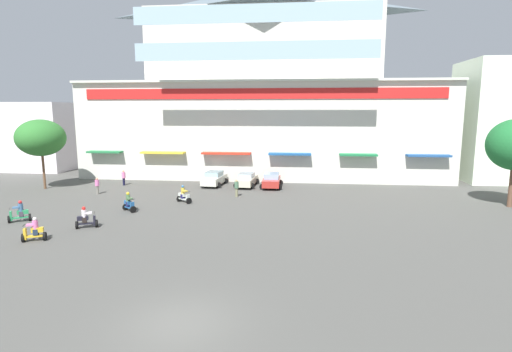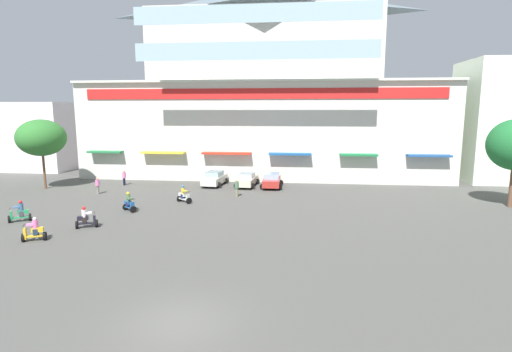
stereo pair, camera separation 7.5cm
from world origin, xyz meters
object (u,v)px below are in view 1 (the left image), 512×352
object	(u,v)px
pedestrian_1	(237,187)
pedestrian_2	(124,177)
scooter_rider_0	(184,196)
pedestrian_0	(97,185)
parked_car_1	(247,179)
scooter_rider_3	(20,213)
scooter_rider_4	(129,203)
scooter_rider_2	(34,231)
parked_car_2	(272,180)
plaza_tree_0	(41,138)
parked_car_0	(214,178)
scooter_rider_1	(86,219)

from	to	relation	value
pedestrian_1	pedestrian_2	xyz separation A→B (m)	(-12.81, 4.40, 0.00)
scooter_rider_0	pedestrian_0	bearing A→B (deg)	164.26
parked_car_1	scooter_rider_3	xyz separation A→B (m)	(-14.38, -15.21, -0.09)
scooter_rider_4	scooter_rider_2	bearing A→B (deg)	-109.49
parked_car_2	scooter_rider_2	world-z (taller)	scooter_rider_2
parked_car_2	pedestrian_1	xyz separation A→B (m)	(-2.90, -4.84, 0.16)
parked_car_1	parked_car_2	world-z (taller)	parked_car_2
parked_car_2	pedestrian_2	size ratio (longest dim) A/B	2.42
plaza_tree_0	pedestrian_2	distance (m)	8.76
parked_car_0	scooter_rider_3	distance (m)	18.77
scooter_rider_2	scooter_rider_3	xyz separation A→B (m)	(-3.82, 3.92, 0.01)
plaza_tree_0	scooter_rider_4	bearing A→B (deg)	-32.89
scooter_rider_3	pedestrian_2	world-z (taller)	pedestrian_2
scooter_rider_1	pedestrian_1	xyz separation A→B (m)	(8.59, 10.93, 0.29)
scooter_rider_0	pedestrian_1	world-z (taller)	pedestrian_1
parked_car_0	pedestrian_0	bearing A→B (deg)	-151.17
parked_car_2	pedestrian_1	size ratio (longest dim) A/B	2.43
parked_car_0	pedestrian_2	xyz separation A→B (m)	(-9.59, -0.90, 0.15)
scooter_rider_2	scooter_rider_0	bearing A→B (deg)	61.07
parked_car_1	scooter_rider_0	bearing A→B (deg)	-118.82
plaza_tree_0	parked_car_0	size ratio (longest dim) A/B	1.60
scooter_rider_4	pedestrian_2	size ratio (longest dim) A/B	0.95
scooter_rider_4	pedestrian_0	distance (m)	8.33
scooter_rider_3	pedestrian_1	size ratio (longest dim) A/B	0.96
parked_car_1	pedestrian_0	xyz separation A→B (m)	(-13.60, -5.48, 0.17)
parked_car_0	scooter_rider_2	distance (m)	20.47
scooter_rider_3	plaza_tree_0	bearing A→B (deg)	116.60
parked_car_2	scooter_rider_4	size ratio (longest dim) A/B	2.54
scooter_rider_1	pedestrian_0	distance (m)	11.68
parked_car_0	pedestrian_0	xyz separation A→B (m)	(-10.11, -5.56, 0.14)
plaza_tree_0	scooter_rider_4	world-z (taller)	plaza_tree_0
scooter_rider_0	pedestrian_0	xyz separation A→B (m)	(-9.16, 2.58, 0.28)
scooter_rider_3	scooter_rider_0	bearing A→B (deg)	35.72
scooter_rider_0	pedestrian_1	distance (m)	5.06
scooter_rider_0	parked_car_0	bearing A→B (deg)	83.35
parked_car_1	pedestrian_0	distance (m)	14.66
plaza_tree_0	parked_car_2	xyz separation A→B (m)	(22.88, 3.12, -4.42)
parked_car_1	scooter_rider_2	size ratio (longest dim) A/B	3.00
parked_car_2	scooter_rider_2	size ratio (longest dim) A/B	2.62
pedestrian_0	pedestrian_1	world-z (taller)	pedestrian_1
parked_car_0	scooter_rider_4	size ratio (longest dim) A/B	2.82
scooter_rider_4	scooter_rider_0	bearing A→B (deg)	45.21
scooter_rider_0	pedestrian_2	bearing A→B (deg)	140.02
parked_car_1	scooter_rider_0	size ratio (longest dim) A/B	2.96
plaza_tree_0	pedestrian_0	distance (m)	8.15
scooter_rider_2	scooter_rider_4	size ratio (longest dim) A/B	0.97
plaza_tree_0	pedestrian_2	size ratio (longest dim) A/B	4.30
pedestrian_2	scooter_rider_4	bearing A→B (deg)	-63.96
scooter_rider_0	parked_car_1	bearing A→B (deg)	61.18
scooter_rider_2	scooter_rider_3	size ratio (longest dim) A/B	0.97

